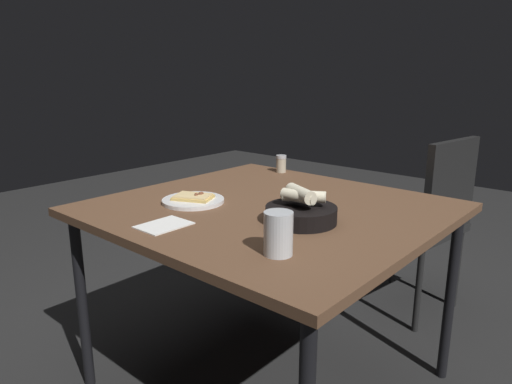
{
  "coord_description": "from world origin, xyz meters",
  "views": [
    {
      "loc": [
        1.26,
        1.04,
        1.21
      ],
      "look_at": [
        0.0,
        -0.06,
        0.78
      ],
      "focal_mm": 32.63,
      "sensor_mm": 36.0,
      "label": 1
    }
  ],
  "objects_px": {
    "dining_table": "(269,220)",
    "pizza_plate": "(193,200)",
    "bread_basket": "(301,211)",
    "pepper_shaker": "(281,165)",
    "beer_glass": "(278,236)",
    "chair_near": "(425,214)"
  },
  "relations": [
    {
      "from": "dining_table",
      "to": "chair_near",
      "type": "height_order",
      "value": "chair_near"
    },
    {
      "from": "dining_table",
      "to": "bread_basket",
      "type": "height_order",
      "value": "bread_basket"
    },
    {
      "from": "bread_basket",
      "to": "pepper_shaker",
      "type": "distance_m",
      "value": 0.78
    },
    {
      "from": "bread_basket",
      "to": "chair_near",
      "type": "height_order",
      "value": "chair_near"
    },
    {
      "from": "pizza_plate",
      "to": "bread_basket",
      "type": "distance_m",
      "value": 0.45
    },
    {
      "from": "chair_near",
      "to": "pizza_plate",
      "type": "bearing_deg",
      "value": -22.48
    },
    {
      "from": "dining_table",
      "to": "beer_glass",
      "type": "distance_m",
      "value": 0.48
    },
    {
      "from": "beer_glass",
      "to": "pepper_shaker",
      "type": "xyz_separation_m",
      "value": [
        -0.83,
        -0.64,
        -0.01
      ]
    },
    {
      "from": "beer_glass",
      "to": "chair_near",
      "type": "relative_size",
      "value": 0.13
    },
    {
      "from": "pizza_plate",
      "to": "chair_near",
      "type": "height_order",
      "value": "chair_near"
    },
    {
      "from": "beer_glass",
      "to": "pizza_plate",
      "type": "bearing_deg",
      "value": -108.79
    },
    {
      "from": "pizza_plate",
      "to": "beer_glass",
      "type": "xyz_separation_m",
      "value": [
        0.19,
        0.56,
        0.04
      ]
    },
    {
      "from": "chair_near",
      "to": "beer_glass",
      "type": "bearing_deg",
      "value": 4.32
    },
    {
      "from": "dining_table",
      "to": "bread_basket",
      "type": "relative_size",
      "value": 4.98
    },
    {
      "from": "bread_basket",
      "to": "chair_near",
      "type": "relative_size",
      "value": 0.26
    },
    {
      "from": "dining_table",
      "to": "pizza_plate",
      "type": "relative_size",
      "value": 5.0
    },
    {
      "from": "dining_table",
      "to": "chair_near",
      "type": "distance_m",
      "value": 0.99
    },
    {
      "from": "beer_glass",
      "to": "chair_near",
      "type": "height_order",
      "value": "chair_near"
    },
    {
      "from": "pepper_shaker",
      "to": "bread_basket",
      "type": "bearing_deg",
      "value": 42.83
    },
    {
      "from": "pizza_plate",
      "to": "pepper_shaker",
      "type": "relative_size",
      "value": 2.78
    },
    {
      "from": "beer_glass",
      "to": "dining_table",
      "type": "bearing_deg",
      "value": -137.58
    },
    {
      "from": "chair_near",
      "to": "dining_table",
      "type": "bearing_deg",
      "value": -12.9
    }
  ]
}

